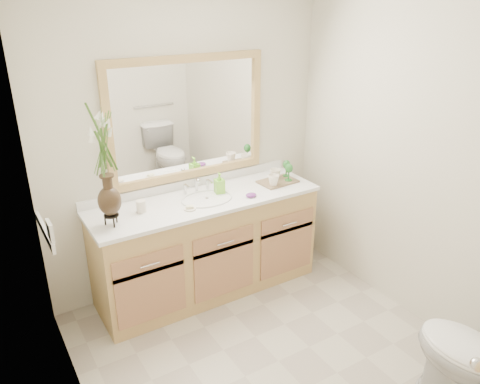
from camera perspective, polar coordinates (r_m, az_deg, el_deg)
floor at (r=3.39m, az=4.71°, el=-19.85°), size 2.60×2.60×0.00m
wall_back at (r=3.77m, az=-6.38°, el=5.89°), size 2.40×0.02×2.40m
wall_left at (r=2.28m, az=-19.68°, el=-7.27°), size 0.02×2.60×2.40m
wall_right at (r=3.53m, az=21.37°, el=3.23°), size 0.02×2.60×2.40m
vanity at (r=3.85m, az=-4.02°, el=-6.62°), size 1.80×0.55×0.80m
counter at (r=3.67m, az=-4.19°, el=-0.97°), size 1.84×0.57×0.03m
sink at (r=3.67m, az=-4.05°, el=-1.62°), size 0.38×0.34×0.23m
mirror at (r=3.70m, az=-6.37°, el=8.84°), size 1.32×0.04×0.97m
switch_plate at (r=3.06m, az=-22.14°, el=-4.40°), size 0.02×0.12×0.12m
toilet at (r=3.12m, az=26.84°, el=-18.19°), size 0.42×0.75×0.74m
flower_vase at (r=3.16m, az=-16.25°, el=4.52°), size 0.19×0.19×0.76m
tumbler at (r=3.48m, az=-11.97°, el=-1.71°), size 0.07×0.07×0.09m
soap_dish at (r=3.48m, az=-6.14°, el=-1.99°), size 0.09×0.09×0.03m
soap_bottle at (r=3.73m, az=-2.52°, el=0.99°), size 0.08×0.08×0.15m
purple_dish at (r=3.67m, az=1.36°, el=-0.37°), size 0.10×0.08×0.03m
tray at (r=3.97m, az=4.61°, el=1.28°), size 0.33×0.23×0.02m
mug_left at (r=3.85m, az=4.10°, el=1.51°), size 0.11×0.11×0.09m
mug_right at (r=3.99m, az=4.32°, el=2.25°), size 0.13×0.13×0.09m
goblet_front at (r=3.94m, az=5.97°, el=2.79°), size 0.07×0.07×0.15m
goblet_back at (r=4.04m, az=5.69°, el=3.24°), size 0.06×0.06×0.14m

